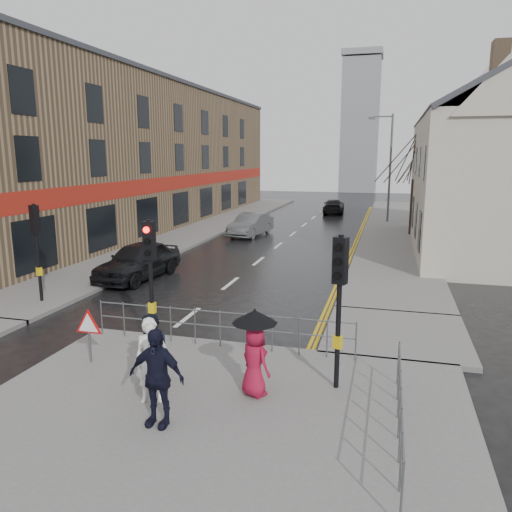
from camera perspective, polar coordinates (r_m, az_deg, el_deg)
The scene contains 24 objects.
ground at distance 13.85m, azimuth -12.71°, elevation -10.66°, with size 120.00×120.00×0.00m, color black.
near_pavement at distance 9.83m, azimuth -6.26°, elevation -19.77°, with size 10.00×9.00×0.14m, color #605E5B.
left_pavement at distance 36.90m, azimuth -5.13°, elevation 3.52°, with size 4.00×44.00×0.14m, color #605E5B.
right_pavement at distance 36.65m, azimuth 15.50°, elevation 3.09°, with size 4.00×40.00×0.14m, color #605E5B.
pavement_bridge_right at distance 15.18m, azimuth 15.70°, elevation -8.54°, with size 4.00×4.20×0.14m, color #605E5B.
building_left_terrace at distance 37.92m, azimuth -13.77°, elevation 10.93°, with size 8.00×42.00×10.00m, color #81684A.
building_right_cream at distance 29.88m, azimuth 26.77°, elevation 9.56°, with size 9.00×16.40×10.10m.
church_tower at distance 73.54m, azimuth 11.80°, elevation 14.25°, with size 5.00×5.00×18.00m, color gray.
traffic_signal_near_left at distance 13.22m, azimuth -12.01°, elevation -0.55°, with size 0.28×0.27×3.40m.
traffic_signal_near_right at distance 10.68m, azimuth 9.52°, elevation -3.31°, with size 0.34×0.33×3.40m.
traffic_signal_far_left at distance 18.64m, azimuth -23.83°, elevation 2.18°, with size 0.34×0.33×3.40m.
guard_railing_front at distance 13.33m, azimuth -4.15°, elevation -7.36°, with size 7.14×0.04×1.00m.
guard_railing_side at distance 9.58m, azimuth 16.16°, elevation -15.76°, with size 0.04×4.54×1.00m.
warning_sign at distance 12.92m, azimuth -18.59°, elevation -7.71°, with size 0.80×0.07×1.35m.
street_lamp at distance 39.30m, azimuth 14.85°, elevation 10.45°, with size 1.83×0.25×8.00m.
tree_near at distance 33.32m, azimuth 17.74°, elevation 10.92°, with size 2.40×2.40×6.58m.
tree_far at distance 41.34m, azimuth 17.92°, elevation 9.93°, with size 2.40×2.40×5.64m.
pedestrian_a at distance 10.65m, azimuth -11.91°, elevation -11.58°, with size 0.65×0.43×1.78m, color white.
pedestrian_b at distance 11.28m, azimuth -11.74°, elevation -10.59°, with size 0.80×0.62×1.64m, color black.
pedestrian_with_umbrella at distance 10.59m, azimuth -0.15°, elevation -10.37°, with size 0.96×0.96×1.88m.
pedestrian_d at distance 9.74m, azimuth -11.31°, elevation -13.42°, with size 1.12×0.46×1.91m, color black.
car_parked at distance 21.58m, azimuth -13.33°, elevation -0.52°, with size 1.85×4.60×1.57m, color black.
car_mid at distance 32.25m, azimuth -0.63°, elevation 3.58°, with size 1.53×4.38×1.44m, color #4B4F51.
car_far at distance 45.36m, azimuth 8.87°, elevation 5.63°, with size 1.78×4.37×1.27m, color black.
Camera 1 is at (6.14, -11.30, 5.16)m, focal length 35.00 mm.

